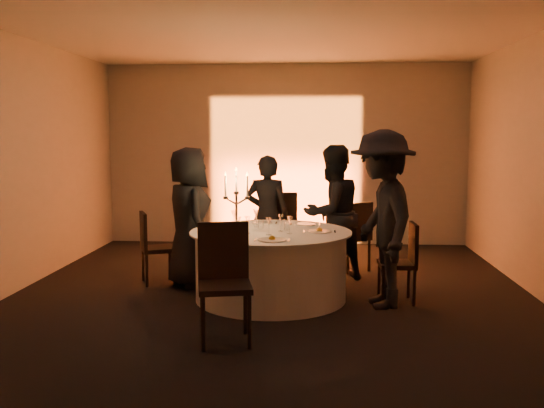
# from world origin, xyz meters

# --- Properties ---
(floor) EXTENTS (7.00, 7.00, 0.00)m
(floor) POSITION_xyz_m (0.00, 0.00, 0.00)
(floor) COLOR black
(floor) RESTS_ON ground
(ceiling) EXTENTS (7.00, 7.00, 0.00)m
(ceiling) POSITION_xyz_m (0.00, 0.00, 3.00)
(ceiling) COLOR silver
(ceiling) RESTS_ON wall_back
(wall_back) EXTENTS (7.00, 0.00, 7.00)m
(wall_back) POSITION_xyz_m (0.00, 3.50, 1.50)
(wall_back) COLOR #A09C95
(wall_back) RESTS_ON floor
(wall_front) EXTENTS (7.00, 0.00, 7.00)m
(wall_front) POSITION_xyz_m (0.00, -3.50, 1.50)
(wall_front) COLOR #A09C95
(wall_front) RESTS_ON floor
(wall_left) EXTENTS (0.00, 7.00, 7.00)m
(wall_left) POSITION_xyz_m (-3.00, 0.00, 1.50)
(wall_left) COLOR #A09C95
(wall_left) RESTS_ON floor
(uplighter_fixture) EXTENTS (0.25, 0.12, 0.10)m
(uplighter_fixture) POSITION_xyz_m (0.00, 3.20, 0.05)
(uplighter_fixture) COLOR black
(uplighter_fixture) RESTS_ON floor
(banquet_table) EXTENTS (1.80, 1.80, 0.77)m
(banquet_table) POSITION_xyz_m (0.00, 0.00, 0.38)
(banquet_table) COLOR black
(banquet_table) RESTS_ON floor
(chair_left) EXTENTS (0.51, 0.51, 0.89)m
(chair_left) POSITION_xyz_m (-1.51, 0.60, 0.50)
(chair_left) COLOR black
(chair_left) RESTS_ON floor
(chair_back_left) EXTENTS (0.47, 0.47, 1.07)m
(chair_back_left) POSITION_xyz_m (0.02, 1.55, 0.60)
(chair_back_left) COLOR black
(chair_back_left) RESTS_ON floor
(chair_back_right) EXTENTS (0.57, 0.57, 0.94)m
(chair_back_right) POSITION_xyz_m (1.02, 1.43, 0.53)
(chair_back_right) COLOR black
(chair_back_right) RESTS_ON floor
(chair_right) EXTENTS (0.40, 0.40, 0.88)m
(chair_right) POSITION_xyz_m (1.46, -0.04, 0.49)
(chair_right) COLOR black
(chair_right) RESTS_ON floor
(chair_front) EXTENTS (0.54, 0.54, 1.05)m
(chair_front) POSITION_xyz_m (-0.32, -1.38, 0.60)
(chair_front) COLOR black
(chair_front) RESTS_ON floor
(guest_left) EXTENTS (0.85, 0.98, 1.69)m
(guest_left) POSITION_xyz_m (-1.03, 0.52, 0.84)
(guest_left) COLOR black
(guest_left) RESTS_ON floor
(guest_back_left) EXTENTS (0.61, 0.44, 1.57)m
(guest_back_left) POSITION_xyz_m (-0.13, 1.18, 0.79)
(guest_back_left) COLOR black
(guest_back_left) RESTS_ON floor
(guest_back_right) EXTENTS (1.05, 1.03, 1.71)m
(guest_back_right) POSITION_xyz_m (0.71, 0.89, 0.86)
(guest_back_right) COLOR black
(guest_back_right) RESTS_ON floor
(guest_right) EXTENTS (0.90, 1.32, 1.89)m
(guest_right) POSITION_xyz_m (1.20, -0.21, 0.95)
(guest_right) COLOR black
(guest_right) RESTS_ON floor
(plate_left) EXTENTS (0.36, 0.28, 0.08)m
(plate_left) POSITION_xyz_m (-0.56, 0.25, 0.79)
(plate_left) COLOR silver
(plate_left) RESTS_ON banquet_table
(plate_back_left) EXTENTS (0.36, 0.25, 0.01)m
(plate_back_left) POSITION_xyz_m (-0.15, 0.58, 0.78)
(plate_back_left) COLOR silver
(plate_back_left) RESTS_ON banquet_table
(plate_back_right) EXTENTS (0.35, 0.25, 0.01)m
(plate_back_right) POSITION_xyz_m (0.38, 0.50, 0.78)
(plate_back_right) COLOR silver
(plate_back_right) RESTS_ON banquet_table
(plate_right) EXTENTS (0.36, 0.27, 0.08)m
(plate_right) POSITION_xyz_m (0.54, -0.03, 0.79)
(plate_right) COLOR silver
(plate_right) RESTS_ON banquet_table
(plate_front) EXTENTS (0.36, 0.29, 0.08)m
(plate_front) POSITION_xyz_m (0.06, -0.60, 0.79)
(plate_front) COLOR silver
(plate_front) RESTS_ON banquet_table
(coffee_cup) EXTENTS (0.11, 0.11, 0.07)m
(coffee_cup) POSITION_xyz_m (-0.53, -0.32, 0.80)
(coffee_cup) COLOR silver
(coffee_cup) RESTS_ON banquet_table
(candelabra) EXTENTS (0.30, 0.14, 0.71)m
(candelabra) POSITION_xyz_m (-0.39, 0.02, 1.02)
(candelabra) COLOR silver
(candelabra) RESTS_ON banquet_table
(wine_glass_a) EXTENTS (0.07, 0.07, 0.19)m
(wine_glass_a) POSITION_xyz_m (-0.19, 0.27, 0.91)
(wine_glass_a) COLOR silver
(wine_glass_a) RESTS_ON banquet_table
(wine_glass_b) EXTENTS (0.07, 0.07, 0.19)m
(wine_glass_b) POSITION_xyz_m (-0.21, 0.42, 0.91)
(wine_glass_b) COLOR silver
(wine_glass_b) RESTS_ON banquet_table
(wine_glass_c) EXTENTS (0.07, 0.07, 0.19)m
(wine_glass_c) POSITION_xyz_m (0.22, -0.17, 0.91)
(wine_glass_c) COLOR silver
(wine_glass_c) RESTS_ON banquet_table
(wine_glass_d) EXTENTS (0.07, 0.07, 0.19)m
(wine_glass_d) POSITION_xyz_m (0.00, -0.27, 0.91)
(wine_glass_d) COLOR silver
(wine_glass_d) RESTS_ON banquet_table
(wine_glass_e) EXTENTS (0.07, 0.07, 0.19)m
(wine_glass_e) POSITION_xyz_m (-0.33, -0.24, 0.91)
(wine_glass_e) COLOR silver
(wine_glass_e) RESTS_ON banquet_table
(wine_glass_f) EXTENTS (0.07, 0.07, 0.19)m
(wine_glass_f) POSITION_xyz_m (-0.44, 0.33, 0.91)
(wine_glass_f) COLOR silver
(wine_glass_f) RESTS_ON banquet_table
(wine_glass_g) EXTENTS (0.07, 0.07, 0.19)m
(wine_glass_g) POSITION_xyz_m (-0.24, -0.19, 0.91)
(wine_glass_g) COLOR silver
(wine_glass_g) RESTS_ON banquet_table
(wine_glass_h) EXTENTS (0.07, 0.07, 0.19)m
(wine_glass_h) POSITION_xyz_m (-0.45, 0.25, 0.91)
(wine_glass_h) COLOR silver
(wine_glass_h) RESTS_ON banquet_table
(wine_glass_i) EXTENTS (0.07, 0.07, 0.19)m
(wine_glass_i) POSITION_xyz_m (0.11, -0.02, 0.91)
(wine_glass_i) COLOR silver
(wine_glass_i) RESTS_ON banquet_table
(tumbler_a) EXTENTS (0.07, 0.07, 0.09)m
(tumbler_a) POSITION_xyz_m (0.18, 0.08, 0.82)
(tumbler_a) COLOR silver
(tumbler_a) RESTS_ON banquet_table
(tumbler_b) EXTENTS (0.07, 0.07, 0.09)m
(tumbler_b) POSITION_xyz_m (-0.13, 0.19, 0.82)
(tumbler_b) COLOR silver
(tumbler_b) RESTS_ON banquet_table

